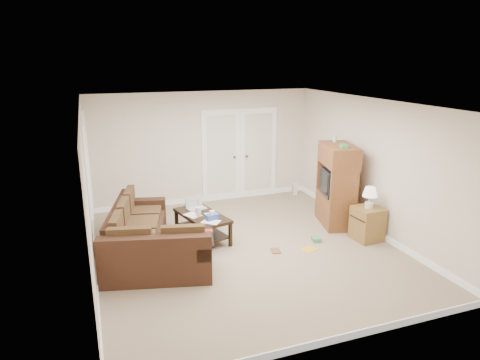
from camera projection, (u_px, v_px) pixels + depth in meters
name	position (u px, v px, depth m)	size (l,w,h in m)	color
floor	(247.00, 249.00, 7.43)	(5.50, 5.50, 0.00)	tan
ceiling	(247.00, 104.00, 6.74)	(5.00, 5.50, 0.02)	silver
wall_left	(88.00, 196.00, 6.27)	(0.02, 5.50, 2.50)	silver
wall_right	(373.00, 167.00, 7.89)	(0.02, 5.50, 2.50)	silver
wall_back	(204.00, 148.00, 9.57)	(5.00, 0.02, 2.50)	silver
wall_front	(337.00, 246.00, 4.60)	(5.00, 0.02, 2.50)	silver
baseboards	(247.00, 246.00, 7.42)	(5.00, 5.50, 0.10)	white
french_doors	(240.00, 155.00, 9.87)	(1.80, 0.05, 2.13)	white
window_left	(87.00, 161.00, 7.11)	(0.05, 1.92, 1.42)	white
sectional_sofa	(146.00, 242.00, 6.98)	(1.80, 2.80, 0.77)	#3C2417
coffee_table	(202.00, 225.00, 7.77)	(0.87, 1.29, 0.80)	black
tv_armoire	(337.00, 185.00, 8.34)	(0.78, 1.10, 1.72)	brown
side_cabinet	(368.00, 221.00, 7.72)	(0.50, 0.50, 1.00)	olive
space_heater	(295.00, 189.00, 10.31)	(0.11, 0.09, 0.28)	silver
floor_magazine	(309.00, 249.00, 7.40)	(0.28, 0.22, 0.01)	gold
floor_greenbox	(316.00, 239.00, 7.72)	(0.14, 0.19, 0.07)	#449652
floor_book	(271.00, 251.00, 7.31)	(0.16, 0.21, 0.02)	brown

